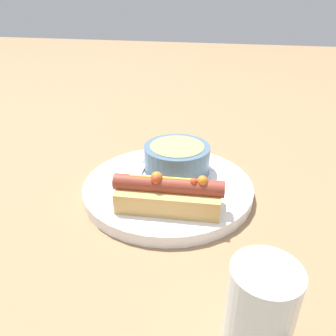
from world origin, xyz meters
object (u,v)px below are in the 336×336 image
(hot_dog, at_px, (169,194))
(spoon, at_px, (145,165))
(soup_bowl, at_px, (177,157))
(drinking_glass, at_px, (260,310))

(hot_dog, distance_m, spoon, 0.14)
(soup_bowl, height_order, drinking_glass, drinking_glass)
(hot_dog, bearing_deg, drinking_glass, -59.48)
(soup_bowl, height_order, spoon, soup_bowl)
(drinking_glass, bearing_deg, soup_bowl, 114.78)
(hot_dog, distance_m, drinking_glass, 0.23)
(spoon, bearing_deg, soup_bowl, -92.10)
(spoon, height_order, drinking_glass, drinking_glass)
(hot_dog, relative_size, drinking_glass, 1.66)
(soup_bowl, relative_size, spoon, 0.70)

